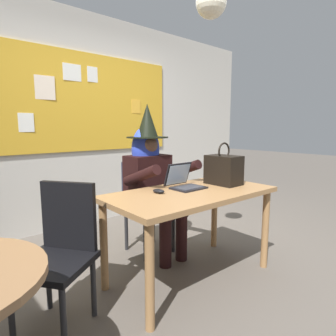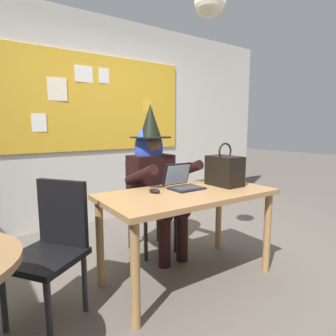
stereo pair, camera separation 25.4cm
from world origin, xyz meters
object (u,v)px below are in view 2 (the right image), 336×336
person_costumed (154,173)px  desk_main (188,203)px  chair_spare_by_window (53,242)px  chair_at_desk (148,200)px  handbag (225,170)px  laptop (183,183)px  computer_mouse (154,191)px

person_costumed → desk_main: bearing=-6.3°
desk_main → chair_spare_by_window: bearing=170.8°
chair_at_desk → person_costumed: bearing=0.9°
person_costumed → handbag: (0.36, -0.59, 0.07)m
laptop → chair_spare_by_window: bearing=177.7°
desk_main → computer_mouse: 0.29m
person_costumed → chair_at_desk: bearing=178.3°
person_costumed → handbag: bearing=30.8°
laptop → computer_mouse: (-0.29, -0.01, -0.03)m
laptop → computer_mouse: bearing=-178.5°
desk_main → handbag: size_ratio=3.72×
desk_main → laptop: bearing=69.2°
desk_main → handbag: 0.48m
person_costumed → chair_spare_by_window: (-1.07, -0.43, -0.30)m
desk_main → handbag: (0.42, 0.01, 0.23)m
chair_at_desk → handbag: size_ratio=2.40×
handbag → chair_spare_by_window: handbag is taller
chair_spare_by_window → chair_at_desk: bearing=172.0°
chair_at_desk → chair_spare_by_window: 1.21m
chair_spare_by_window → desk_main: bearing=135.6°
chair_at_desk → chair_spare_by_window: chair_at_desk is taller
desk_main → laptop: 0.20m
person_costumed → computer_mouse: 0.57m
chair_spare_by_window → person_costumed: bearing=166.7°
chair_at_desk → chair_spare_by_window: size_ratio=1.01×
computer_mouse → handbag: size_ratio=0.28×
person_costumed → handbag: 0.69m
laptop → chair_spare_by_window: size_ratio=0.30×
chair_at_desk → handbag: (0.35, -0.71, 0.36)m
computer_mouse → laptop: bearing=-10.1°
handbag → chair_spare_by_window: bearing=173.6°
computer_mouse → desk_main: bearing=-37.7°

